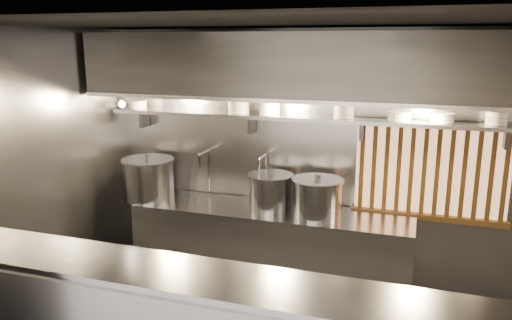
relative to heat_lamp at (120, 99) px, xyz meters
The scene contains 21 objects.
ceiling 2.21m from the heat_lamp, 24.14° to the right, with size 4.50×4.50×0.00m, color black.
wall_back 2.11m from the heat_lamp, 18.89° to the left, with size 4.50×4.50×0.00m, color gray.
wall_left 1.14m from the heat_lamp, 112.49° to the right, with size 3.00×3.00×0.00m, color gray.
cooking_bench 2.29m from the heat_lamp, ahead, with size 3.00×0.70×0.90m, color #9B9BA0.
bowl_shelf 1.96m from the heat_lamp, 13.90° to the left, with size 4.40×0.34×0.04m, color #9B9BA0.
exhaust_hood 1.95m from the heat_lamp, ahead, with size 4.40×0.81×0.65m.
wood_screen 3.33m from the heat_lamp, 10.68° to the left, with size 1.56×0.09×1.04m.
faucet_left 1.18m from the heat_lamp, 34.60° to the left, with size 0.04×0.30×0.50m.
faucet_right 1.71m from the heat_lamp, 19.61° to the left, with size 0.04×0.30×0.50m.
heat_lamp is the anchor object (origin of this frame).
pendant_bulb 1.83m from the heat_lamp, 11.00° to the left, with size 0.09×0.09×0.19m.
stock_pot_left 0.98m from the heat_lamp, 58.74° to the left, with size 0.66×0.66×0.50m.
stock_pot_mid 1.89m from the heat_lamp, 10.98° to the left, with size 0.60×0.60×0.42m.
stock_pot_right 2.33m from the heat_lamp, ahead, with size 0.63×0.63×0.43m.
bowl_stack_0 0.49m from the heat_lamp, 100.46° to the left, with size 0.22×0.22×0.09m.
bowl_stack_1 1.27m from the heat_lamp, 21.81° to the left, with size 0.24×0.24×0.17m.
bowl_stack_2 1.60m from the heat_lamp, 17.11° to the left, with size 0.23×0.23×0.17m.
bowl_stack_3 2.36m from the heat_lamp, 11.46° to the left, with size 0.22×0.22×0.17m.
bowl_stack_4 2.90m from the heat_lamp, ahead, with size 0.25×0.25×0.09m.
bowl_stack_5 3.29m from the heat_lamp, ahead, with size 0.24×0.24×0.09m.
bowl_stack_6 3.77m from the heat_lamp, ahead, with size 0.21×0.21×0.13m.
Camera 1 is at (1.15, -3.76, 2.65)m, focal length 35.00 mm.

